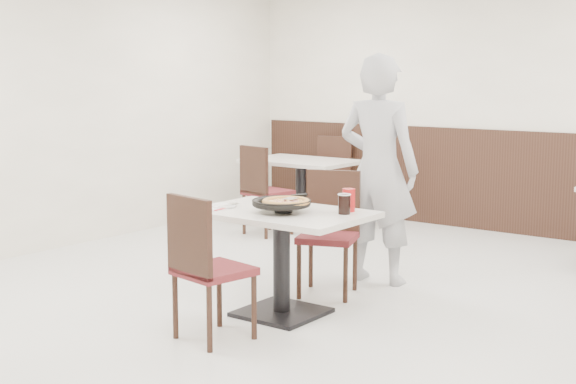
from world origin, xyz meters
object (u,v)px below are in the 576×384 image
Objects in this scene: pizza at (286,204)px; chair_near at (214,267)px; red_cup at (349,200)px; bg_chair_left_near at (268,190)px; pizza_pan at (281,206)px; bg_table_left at (301,193)px; cola_glass at (344,205)px; bg_chair_left_far at (330,178)px; chair_far at (328,234)px; side_plate at (224,206)px; main_table at (282,263)px; diner_person at (378,170)px.

chair_near is at bearing -99.76° from pizza.
chair_near reaches higher than pizza.
bg_chair_left_near is (-2.24, 1.94, -0.35)m from red_cup.
bg_table_left is at bearing 123.60° from pizza_pan.
cola_glass is 0.14× the size of bg_chair_left_far.
bg_chair_left_near is (-2.27, 2.04, -0.34)m from cola_glass.
pizza_pan is at bearing 100.88° from bg_chair_left_far.
side_plate is (-0.39, -0.76, 0.28)m from chair_far.
chair_near and bg_chair_left_far have the same top height.
chair_near is at bearing -46.35° from bg_chair_left_near.
main_table is 0.45m from pizza.
bg_chair_left_far is (-2.31, 3.28, -0.34)m from cola_glass.
bg_chair_left_near is (-1.85, 2.19, 0.10)m from main_table.
chair_far is at bearing 62.63° from side_plate.
cola_glass reaches higher than main_table.
bg_table_left is (-1.41, 2.90, -0.38)m from side_plate.
pizza is 4.02m from bg_chair_left_far.
diner_person is at bearing -121.02° from chair_far.
bg_table_left is at bearing 130.78° from cola_glass.
pizza is 2.18× the size of cola_glass.
diner_person is at bearing 108.68° from red_cup.
cola_glass is 4.03m from bg_chair_left_far.
red_cup reaches higher than pizza.
chair_near is 1.93m from diner_person.
bg_table_left is (-2.26, 2.62, -0.44)m from cola_glass.
chair_near is 1.00× the size of bg_chair_left_far.
bg_table_left is at bearing -70.65° from chair_far.
diner_person is at bearing -39.45° from bg_table_left.
cola_glass is at bearing -49.22° from bg_table_left.
chair_far is 2.99× the size of pizza_pan.
diner_person reaches higher than pizza_pan.
bg_chair_left_near and bg_chair_left_far have the same top height.
pizza is 0.30× the size of bg_chair_left_far.
main_table is 1.32m from diner_person.
chair_far reaches higher than side_plate.
bg_chair_left_far is at bearing 125.18° from cola_glass.
pizza is 0.30× the size of bg_chair_left_near.
bg_table_left is 1.26× the size of bg_chair_left_far.
chair_near is 0.73m from side_plate.
pizza is (0.08, -0.05, 0.44)m from main_table.
cola_glass is 3.49m from bg_table_left.
diner_person is (0.07, 1.20, 0.55)m from main_table.
chair_near is 1.08m from red_cup.
pizza_pan is 0.04m from pizza.
pizza_pan is 0.33× the size of bg_chair_left_far.
diner_person reaches higher than main_table.
bg_table_left is at bearing 123.54° from main_table.
pizza_pan is at bearing -53.39° from main_table.
bg_chair_left_near is (-1.89, 2.24, -0.32)m from pizza_pan.
diner_person is at bearing 97.01° from chair_near.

